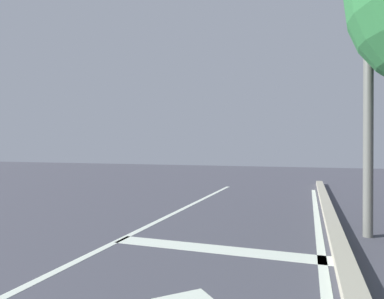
% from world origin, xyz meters
% --- Properties ---
extents(lane_line_center, '(0.12, 20.00, 0.01)m').
position_xyz_m(lane_line_center, '(-0.39, 6.00, 0.00)').
color(lane_line_center, silver).
rests_on(lane_line_center, ground).
extents(stop_bar, '(3.22, 0.40, 0.01)m').
position_xyz_m(stop_bar, '(1.22, 8.24, 0.00)').
color(stop_bar, silver).
rests_on(stop_bar, ground).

